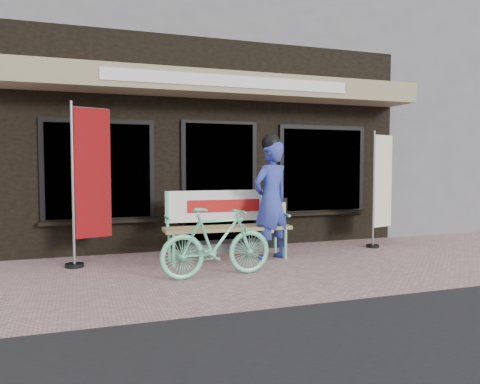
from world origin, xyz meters
name	(u,v)px	position (x,y,z in m)	size (l,w,h in m)	color
ground	(262,273)	(0.00, 0.00, 0.00)	(70.00, 70.00, 0.00)	#BA908E
storefront	(182,98)	(0.00, 4.96, 2.99)	(7.00, 6.77, 6.00)	black
neighbor_right_near	(456,120)	(8.50, 5.50, 2.80)	(10.00, 7.00, 5.60)	slate
bench	(226,219)	(-0.17, 1.08, 0.62)	(1.96, 0.57, 1.05)	#73E1AD
person	(271,198)	(0.47, 0.83, 0.94)	(0.77, 0.64, 1.92)	#3142AA
bicycle	(217,242)	(-0.64, -0.01, 0.45)	(0.43, 1.51, 0.91)	#73E1AD
nobori_red	(89,182)	(-2.16, 1.26, 1.21)	(0.69, 0.36, 2.34)	gray
nobori_cream	(381,187)	(2.75, 1.21, 1.05)	(0.60, 0.29, 2.04)	gray
menu_stand	(275,222)	(0.92, 1.70, 0.45)	(0.44, 0.14, 0.87)	black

